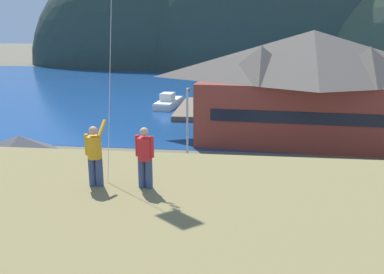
{
  "coord_description": "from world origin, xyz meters",
  "views": [
    {
      "loc": [
        2.64,
        -18.51,
        11.13
      ],
      "look_at": [
        -0.63,
        9.0,
        3.75
      ],
      "focal_mm": 37.87,
      "sensor_mm": 36.0,
      "label": 1
    }
  ],
  "objects_px": {
    "moored_boat_wharfside": "(168,102)",
    "parked_car_mid_row_near": "(119,189)",
    "harbor_lodge": "(310,83)",
    "parked_car_lone_by_shed": "(357,229)",
    "parked_car_corner_spot": "(220,220)",
    "moored_boat_outer_mooring": "(212,113)",
    "parked_car_front_row_end": "(190,187)",
    "parking_light_pole": "(187,127)",
    "person_kite_flyer": "(95,154)",
    "person_companion": "(145,156)",
    "parked_car_back_row_left": "(78,224)",
    "wharf_dock": "(191,108)",
    "storage_shed_near_lot": "(23,173)",
    "parked_car_front_row_red": "(280,183)"
  },
  "relations": [
    {
      "from": "parked_car_front_row_end",
      "to": "parked_car_corner_spot",
      "type": "distance_m",
      "value": 5.07
    },
    {
      "from": "moored_boat_outer_mooring",
      "to": "person_kite_flyer",
      "type": "bearing_deg",
      "value": -90.77
    },
    {
      "from": "moored_boat_wharfside",
      "to": "parking_light_pole",
      "type": "distance_m",
      "value": 30.13
    },
    {
      "from": "wharf_dock",
      "to": "person_kite_flyer",
      "type": "relative_size",
      "value": 7.91
    },
    {
      "from": "moored_boat_outer_mooring",
      "to": "parked_car_back_row_left",
      "type": "xyz_separation_m",
      "value": [
        -4.96,
        -32.39,
        0.34
      ]
    },
    {
      "from": "wharf_dock",
      "to": "parked_car_mid_row_near",
      "type": "relative_size",
      "value": 3.47
    },
    {
      "from": "parked_car_back_row_left",
      "to": "parking_light_pole",
      "type": "bearing_deg",
      "value": 65.77
    },
    {
      "from": "storage_shed_near_lot",
      "to": "parked_car_lone_by_shed",
      "type": "relative_size",
      "value": 1.65
    },
    {
      "from": "parked_car_corner_spot",
      "to": "parked_car_lone_by_shed",
      "type": "relative_size",
      "value": 0.99
    },
    {
      "from": "parked_car_front_row_red",
      "to": "parked_car_back_row_left",
      "type": "relative_size",
      "value": 0.99
    },
    {
      "from": "wharf_dock",
      "to": "person_companion",
      "type": "distance_m",
      "value": 46.07
    },
    {
      "from": "moored_boat_wharfside",
      "to": "harbor_lodge",
      "type": "bearing_deg",
      "value": -43.34
    },
    {
      "from": "harbor_lodge",
      "to": "parked_car_back_row_left",
      "type": "distance_m",
      "value": 28.04
    },
    {
      "from": "parked_car_mid_row_near",
      "to": "storage_shed_near_lot",
      "type": "bearing_deg",
      "value": -162.07
    },
    {
      "from": "parked_car_corner_spot",
      "to": "parking_light_pole",
      "type": "bearing_deg",
      "value": 108.12
    },
    {
      "from": "parked_car_mid_row_near",
      "to": "person_companion",
      "type": "bearing_deg",
      "value": -69.2
    },
    {
      "from": "harbor_lodge",
      "to": "parked_car_corner_spot",
      "type": "bearing_deg",
      "value": -110.09
    },
    {
      "from": "harbor_lodge",
      "to": "parking_light_pole",
      "type": "bearing_deg",
      "value": -130.43
    },
    {
      "from": "parked_car_front_row_end",
      "to": "moored_boat_outer_mooring",
      "type": "bearing_deg",
      "value": 90.76
    },
    {
      "from": "storage_shed_near_lot",
      "to": "person_kite_flyer",
      "type": "xyz_separation_m",
      "value": [
        9.12,
        -11.67,
        5.2
      ]
    },
    {
      "from": "person_kite_flyer",
      "to": "person_companion",
      "type": "xyz_separation_m",
      "value": [
        1.43,
        0.03,
        -0.02
      ]
    },
    {
      "from": "parked_car_corner_spot",
      "to": "moored_boat_outer_mooring",
      "type": "bearing_deg",
      "value": 94.69
    },
    {
      "from": "parked_car_front_row_red",
      "to": "parked_car_front_row_end",
      "type": "xyz_separation_m",
      "value": [
        -5.95,
        -1.44,
        0.0
      ]
    },
    {
      "from": "parked_car_front_row_end",
      "to": "parked_car_back_row_left",
      "type": "height_order",
      "value": "same"
    },
    {
      "from": "moored_boat_outer_mooring",
      "to": "person_companion",
      "type": "bearing_deg",
      "value": -88.77
    },
    {
      "from": "moored_boat_wharfside",
      "to": "parked_car_mid_row_near",
      "type": "xyz_separation_m",
      "value": [
        2.79,
        -34.41,
        0.34
      ]
    },
    {
      "from": "storage_shed_near_lot",
      "to": "wharf_dock",
      "type": "relative_size",
      "value": 0.48
    },
    {
      "from": "parked_car_front_row_end",
      "to": "parked_car_lone_by_shed",
      "type": "distance_m",
      "value": 10.5
    },
    {
      "from": "parking_light_pole",
      "to": "person_companion",
      "type": "height_order",
      "value": "person_companion"
    },
    {
      "from": "parked_car_corner_spot",
      "to": "person_companion",
      "type": "relative_size",
      "value": 2.43
    },
    {
      "from": "harbor_lodge",
      "to": "parked_car_lone_by_shed",
      "type": "bearing_deg",
      "value": -91.9
    },
    {
      "from": "parked_car_back_row_left",
      "to": "person_companion",
      "type": "distance_m",
      "value": 12.23
    },
    {
      "from": "storage_shed_near_lot",
      "to": "person_companion",
      "type": "distance_m",
      "value": 16.54
    },
    {
      "from": "parking_light_pole",
      "to": "person_kite_flyer",
      "type": "distance_m",
      "value": 19.01
    },
    {
      "from": "person_companion",
      "to": "wharf_dock",
      "type": "bearing_deg",
      "value": 95.37
    },
    {
      "from": "moored_boat_outer_mooring",
      "to": "parked_car_front_row_end",
      "type": "distance_m",
      "value": 26.53
    },
    {
      "from": "moored_boat_wharfside",
      "to": "person_kite_flyer",
      "type": "relative_size",
      "value": 4.34
    },
    {
      "from": "parking_light_pole",
      "to": "wharf_dock",
      "type": "bearing_deg",
      "value": 96.45
    },
    {
      "from": "parking_light_pole",
      "to": "parked_car_front_row_red",
      "type": "bearing_deg",
      "value": -23.52
    },
    {
      "from": "moored_boat_wharfside",
      "to": "person_kite_flyer",
      "type": "bearing_deg",
      "value": -82.32
    },
    {
      "from": "harbor_lodge",
      "to": "parked_car_lone_by_shed",
      "type": "distance_m",
      "value": 22.31
    },
    {
      "from": "person_kite_flyer",
      "to": "parked_car_mid_row_near",
      "type": "bearing_deg",
      "value": 105.26
    },
    {
      "from": "moored_boat_wharfside",
      "to": "parked_car_back_row_left",
      "type": "relative_size",
      "value": 1.85
    },
    {
      "from": "moored_boat_wharfside",
      "to": "moored_boat_outer_mooring",
      "type": "height_order",
      "value": "same"
    },
    {
      "from": "moored_boat_wharfside",
      "to": "parked_car_corner_spot",
      "type": "distance_m",
      "value": 39.29
    },
    {
      "from": "storage_shed_near_lot",
      "to": "parked_car_corner_spot",
      "type": "height_order",
      "value": "storage_shed_near_lot"
    },
    {
      "from": "parked_car_lone_by_shed",
      "to": "parked_car_mid_row_near",
      "type": "bearing_deg",
      "value": 164.62
    },
    {
      "from": "harbor_lodge",
      "to": "parking_light_pole",
      "type": "distance_m",
      "value": 16.81
    },
    {
      "from": "parked_car_mid_row_near",
      "to": "parking_light_pole",
      "type": "bearing_deg",
      "value": 53.58
    },
    {
      "from": "parking_light_pole",
      "to": "parked_car_mid_row_near",
      "type": "bearing_deg",
      "value": -126.42
    }
  ]
}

